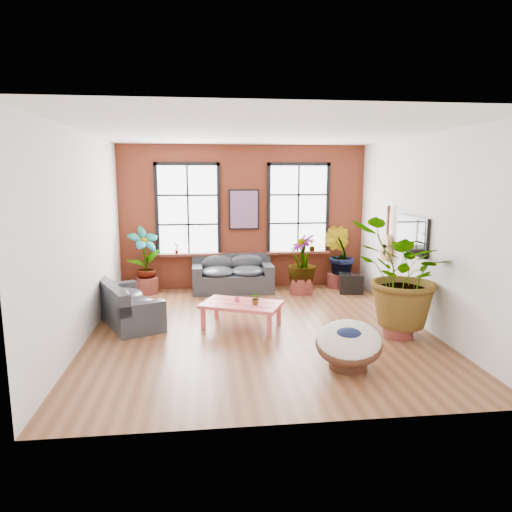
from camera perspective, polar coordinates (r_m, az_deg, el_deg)
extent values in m
cube|color=brown|center=(8.42, 0.47, -9.18)|extent=(6.00, 6.50, 0.02)
cube|color=white|center=(7.99, 0.51, 15.40)|extent=(6.00, 6.50, 0.02)
cube|color=#5F2416|center=(11.25, -1.55, 4.84)|extent=(6.00, 0.02, 3.50)
cube|color=silver|center=(4.84, 5.20, -2.01)|extent=(6.00, 0.02, 3.50)
cube|color=silver|center=(8.22, -20.85, 2.30)|extent=(0.02, 6.50, 3.50)
cube|color=silver|center=(8.90, 20.12, 2.89)|extent=(0.02, 6.50, 3.50)
cube|color=white|center=(11.13, -8.50, 5.72)|extent=(1.40, 0.02, 2.10)
cube|color=#451B12|center=(11.19, -8.37, 0.17)|extent=(1.60, 0.22, 0.06)
cube|color=white|center=(11.37, 5.31, 5.87)|extent=(1.40, 0.02, 2.10)
cube|color=#451B12|center=(11.43, 5.29, 0.43)|extent=(1.60, 0.22, 0.06)
cube|color=#2C2F35|center=(11.05, -2.93, -3.32)|extent=(1.93, 0.95, 0.44)
cube|color=#2C2F35|center=(11.30, -3.09, -0.74)|extent=(1.92, 0.25, 0.45)
cube|color=#2C2F35|center=(10.95, -7.36, -1.73)|extent=(0.24, 0.93, 0.23)
cube|color=#2C2F35|center=(11.07, 1.41, -1.53)|extent=(0.24, 0.93, 0.23)
ellipsoid|color=#2C2F35|center=(10.92, -4.84, -2.00)|extent=(0.81, 0.79, 0.25)
ellipsoid|color=#2C2F35|center=(11.15, -4.91, -0.91)|extent=(0.81, 0.26, 0.43)
ellipsoid|color=#2C2F35|center=(10.97, -1.02, -1.91)|extent=(0.81, 0.79, 0.25)
ellipsoid|color=#2C2F35|center=(11.20, -1.17, -0.82)|extent=(0.81, 0.26, 0.43)
cube|color=#2C2F35|center=(9.11, -15.63, -6.75)|extent=(1.56, 2.11, 0.38)
cube|color=#2C2F35|center=(8.94, -17.65, -4.61)|extent=(1.00, 1.85, 0.39)
cube|color=#2C2F35|center=(8.22, -14.04, -6.38)|extent=(0.82, 0.52, 0.20)
cube|color=#2C2F35|center=(9.86, -17.10, -3.81)|extent=(0.82, 0.52, 0.20)
ellipsoid|color=#2C2F35|center=(8.70, -14.71, -5.82)|extent=(0.98, 1.06, 0.22)
ellipsoid|color=#2C2F35|center=(8.60, -16.26, -5.10)|extent=(0.55, 0.87, 0.37)
ellipsoid|color=#2C2F35|center=(9.42, -16.08, -4.68)|extent=(0.98, 1.06, 0.22)
ellipsoid|color=#2C2F35|center=(9.33, -17.52, -4.00)|extent=(0.55, 0.87, 0.37)
cube|color=#D84E4E|center=(8.43, -1.84, -6.08)|extent=(1.62, 1.32, 0.06)
cube|color=#451B12|center=(8.29, -2.15, -6.11)|extent=(1.30, 0.58, 0.00)
cube|color=#451B12|center=(8.54, -1.54, -5.64)|extent=(1.30, 0.58, 0.00)
cube|color=#D84E4E|center=(8.43, -6.63, -7.76)|extent=(0.09, 0.09, 0.39)
cube|color=#D84E4E|center=(8.02, 1.68, -8.62)|extent=(0.09, 0.09, 0.39)
cube|color=#D84E4E|center=(8.99, -4.94, -6.58)|extent=(0.09, 0.09, 0.39)
cube|color=#D84E4E|center=(8.61, 2.87, -7.31)|extent=(0.09, 0.09, 0.39)
cylinder|color=#E23865|center=(8.48, -2.37, -5.44)|extent=(0.11, 0.11, 0.09)
cylinder|color=#4D2B1B|center=(6.92, 11.43, -12.69)|extent=(0.71, 0.71, 0.22)
torus|color=#4D2B1B|center=(6.82, 11.51, -10.69)|extent=(1.23, 1.23, 0.44)
ellipsoid|color=silver|center=(6.81, 11.53, -10.25)|extent=(1.20, 1.24, 0.59)
ellipsoid|color=#151D42|center=(6.73, 11.54, -9.50)|extent=(0.45, 0.40, 0.17)
cube|color=black|center=(11.16, -1.52, 5.83)|extent=(0.74, 0.04, 0.98)
cube|color=#0C7F8C|center=(11.13, -1.51, 5.82)|extent=(0.66, 0.02, 0.90)
cube|color=black|center=(9.15, 18.92, 2.51)|extent=(0.06, 1.25, 0.72)
cube|color=black|center=(9.14, 18.72, 2.51)|extent=(0.01, 1.15, 0.62)
cylinder|color=#B27F4C|center=(10.16, 15.98, 0.38)|extent=(0.09, 0.38, 0.38)
cylinder|color=#B27F4C|center=(10.12, 16.05, 1.78)|extent=(0.09, 0.30, 0.30)
cylinder|color=black|center=(10.15, 15.95, 0.38)|extent=(0.09, 0.11, 0.11)
cube|color=#451B12|center=(10.08, 16.15, 3.86)|extent=(0.04, 0.05, 0.55)
cube|color=#451B12|center=(10.05, 16.24, 5.67)|extent=(0.06, 0.06, 0.14)
cube|color=black|center=(11.13, 11.76, -3.37)|extent=(0.63, 0.56, 0.46)
cylinder|color=maroon|center=(11.18, -13.42, -3.56)|extent=(0.64, 0.64, 0.38)
cylinder|color=maroon|center=(11.61, 10.06, -3.01)|extent=(0.62, 0.62, 0.36)
cylinder|color=maroon|center=(8.35, 17.36, -8.38)|extent=(0.67, 0.67, 0.38)
cylinder|color=maroon|center=(10.89, 5.71, -3.69)|extent=(0.54, 0.54, 0.38)
imported|color=#124312|center=(11.02, -13.73, -0.14)|extent=(0.92, 0.84, 1.45)
imported|color=#124312|center=(11.50, 10.34, 0.22)|extent=(0.97, 0.96, 1.38)
imported|color=#124312|center=(8.15, 17.88, -2.26)|extent=(2.20, 2.13, 1.87)
imported|color=#124312|center=(10.80, 5.76, -0.64)|extent=(0.85, 0.85, 1.27)
imported|color=#124312|center=(8.29, -0.03, -5.30)|extent=(0.24, 0.22, 0.23)
imported|color=#124312|center=(11.18, -9.92, 0.97)|extent=(0.17, 0.17, 0.27)
imported|color=#124312|center=(11.48, 7.02, 1.28)|extent=(0.19, 0.19, 0.27)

